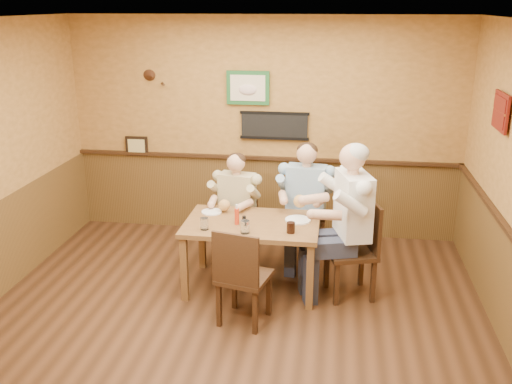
# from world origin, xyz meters

# --- Properties ---
(room) EXTENTS (5.02, 5.03, 2.81)m
(room) POSITION_xyz_m (0.13, 0.17, 1.69)
(room) COLOR #361F10
(room) RESTS_ON ground
(dining_table) EXTENTS (1.40, 0.90, 0.75)m
(dining_table) POSITION_xyz_m (0.09, 0.89, 0.66)
(dining_table) COLOR brown
(dining_table) RESTS_ON ground
(chair_back_left) EXTENTS (0.45, 0.45, 0.83)m
(chair_back_left) POSITION_xyz_m (-0.18, 1.53, 0.41)
(chair_back_left) COLOR #3B2412
(chair_back_left) RESTS_ON ground
(chair_back_right) EXTENTS (0.46, 0.46, 0.91)m
(chair_back_right) POSITION_xyz_m (0.61, 1.59, 0.46)
(chair_back_right) COLOR #3B2412
(chair_back_right) RESTS_ON ground
(chair_right_end) EXTENTS (0.59, 0.59, 1.03)m
(chair_right_end) POSITION_xyz_m (1.12, 0.86, 0.51)
(chair_right_end) COLOR #3B2412
(chair_right_end) RESTS_ON ground
(chair_near_side) EXTENTS (0.54, 0.54, 0.98)m
(chair_near_side) POSITION_xyz_m (0.12, 0.19, 0.49)
(chair_near_side) COLOR #3B2412
(chair_near_side) RESTS_ON ground
(diner_tan_shirt) EXTENTS (0.64, 0.64, 1.19)m
(diner_tan_shirt) POSITION_xyz_m (-0.18, 1.53, 0.59)
(diner_tan_shirt) COLOR beige
(diner_tan_shirt) RESTS_ON ground
(diner_blue_polo) EXTENTS (0.65, 0.65, 1.30)m
(diner_blue_polo) POSITION_xyz_m (0.61, 1.59, 0.65)
(diner_blue_polo) COLOR #85A7C7
(diner_blue_polo) RESTS_ON ground
(diner_white_elder) EXTENTS (0.84, 0.84, 1.47)m
(diner_white_elder) POSITION_xyz_m (1.12, 0.86, 0.73)
(diner_white_elder) COLOR white
(diner_white_elder) RESTS_ON ground
(water_glass_left) EXTENTS (0.11, 0.11, 0.12)m
(water_glass_left) POSITION_xyz_m (-0.36, 0.62, 0.81)
(water_glass_left) COLOR white
(water_glass_left) RESTS_ON dining_table
(water_glass_mid) EXTENTS (0.10, 0.10, 0.13)m
(water_glass_mid) POSITION_xyz_m (0.07, 0.58, 0.82)
(water_glass_mid) COLOR white
(water_glass_mid) RESTS_ON dining_table
(cola_tumbler) EXTENTS (0.10, 0.10, 0.11)m
(cola_tumbler) POSITION_xyz_m (0.51, 0.66, 0.81)
(cola_tumbler) COLOR black
(cola_tumbler) RESTS_ON dining_table
(hot_sauce_bottle) EXTENTS (0.06, 0.06, 0.19)m
(hot_sauce_bottle) POSITION_xyz_m (-0.06, 0.81, 0.85)
(hot_sauce_bottle) COLOR red
(hot_sauce_bottle) RESTS_ON dining_table
(salt_shaker) EXTENTS (0.04, 0.04, 0.09)m
(salt_shaker) POSITION_xyz_m (-0.07, 0.85, 0.80)
(salt_shaker) COLOR white
(salt_shaker) RESTS_ON dining_table
(pepper_shaker) EXTENTS (0.05, 0.05, 0.10)m
(pepper_shaker) POSITION_xyz_m (0.02, 0.80, 0.80)
(pepper_shaker) COLOR black
(pepper_shaker) RESTS_ON dining_table
(plate_far_left) EXTENTS (0.22, 0.22, 0.01)m
(plate_far_left) POSITION_xyz_m (-0.39, 1.11, 0.76)
(plate_far_left) COLOR white
(plate_far_left) RESTS_ON dining_table
(plate_far_right) EXTENTS (0.28, 0.28, 0.02)m
(plate_far_right) POSITION_xyz_m (0.56, 1.00, 0.76)
(plate_far_right) COLOR white
(plate_far_right) RESTS_ON dining_table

